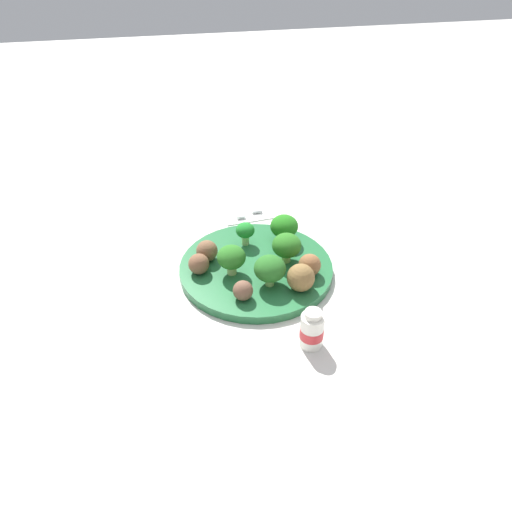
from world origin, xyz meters
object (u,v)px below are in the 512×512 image
broccoli_floret_front_right (284,227)px  meatball_back_left (310,265)px  broccoli_floret_back_right (270,269)px  meatball_near_rim (243,291)px  yogurt_bottle (312,330)px  broccoli_floret_near_rim (231,258)px  meatball_mid_right (301,278)px  broccoli_floret_front_left (245,231)px  meatball_front_right (199,265)px  napkin (244,202)px  meatball_back_right (207,251)px  fork (252,200)px  broccoli_floret_center (286,244)px  plate (256,268)px  knife (236,203)px

broccoli_floret_front_right → meatball_back_left: broccoli_floret_front_right is taller
broccoli_floret_back_right → broccoli_floret_front_right: bearing=155.0°
meatball_near_rim → yogurt_bottle: 0.14m
broccoli_floret_near_rim → meatball_mid_right: (0.07, 0.11, -0.01)m
broccoli_floret_front_left → meatball_front_right: broccoli_floret_front_left is taller
broccoli_floret_back_right → broccoli_floret_near_rim: bearing=-127.6°
meatball_near_rim → napkin: meatball_near_rim is taller
broccoli_floret_front_right → meatball_back_right: broccoli_floret_front_right is taller
broccoli_floret_front_left → fork: (-0.18, 0.05, -0.04)m
broccoli_floret_front_right → meatball_near_rim: size_ratio=1.61×
meatball_front_right → yogurt_bottle: (0.19, 0.15, -0.00)m
broccoli_floret_front_right → meatball_back_left: bearing=8.6°
broccoli_floret_center → meatball_mid_right: broccoli_floret_center is taller
napkin → meatball_mid_right: bearing=5.6°
broccoli_floret_back_right → broccoli_floret_near_rim: same height
broccoli_floret_back_right → broccoli_floret_front_left: broccoli_floret_back_right is taller
plate → meatball_front_right: bearing=-87.5°
broccoli_floret_front_left → fork: bearing=164.2°
broccoli_floret_front_right → meatball_back_right: bearing=-78.7°
meatball_back_left → meatball_front_right: (-0.04, -0.19, -0.00)m
broccoli_floret_center → meatball_back_right: bearing=-102.1°
broccoli_floret_near_rim → meatball_near_rim: 0.07m
meatball_near_rim → napkin: size_ratio=0.20×
broccoli_floret_near_rim → fork: (-0.26, 0.09, -0.04)m
plate → fork: 0.25m
broccoli_floret_back_right → broccoli_floret_front_right: (-0.13, 0.06, -0.00)m
broccoli_floret_center → broccoli_floret_near_rim: (0.02, -0.10, 0.00)m
plate → fork: size_ratio=2.33×
meatball_back_right → broccoli_floret_center: bearing=77.9°
broccoli_floret_near_rim → knife: bearing=168.0°
plate → fork: (-0.25, 0.04, -0.00)m
meatball_back_left → knife: bearing=-165.0°
meatball_mid_right → yogurt_bottle: 0.12m
broccoli_floret_front_left → meatball_near_rim: bearing=-12.6°
meatball_near_rim → fork: meatball_near_rim is taller
meatball_front_right → knife: bearing=155.9°
broccoli_floret_center → broccoli_floret_front_right: (-0.06, 0.01, -0.00)m
meatball_back_left → meatball_front_right: 0.19m
napkin → fork: (0.01, 0.02, 0.00)m
broccoli_floret_back_right → napkin: (-0.32, 0.02, -0.05)m
broccoli_floret_center → meatball_mid_right: bearing=2.0°
napkin → knife: 0.02m
meatball_mid_right → napkin: (-0.34, -0.03, -0.04)m
meatball_back_left → meatball_near_rim: bearing=-72.5°
meatball_back_left → broccoli_floret_front_left: bearing=-141.7°
broccoli_floret_center → meatball_back_left: bearing=30.4°
fork → meatball_back_right: bearing=-31.1°
broccoli_floret_near_rim → fork: size_ratio=0.46×
broccoli_floret_front_left → yogurt_bottle: yogurt_bottle is taller
meatball_mid_right → knife: size_ratio=0.33×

